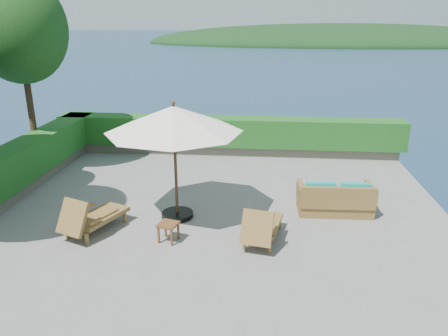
# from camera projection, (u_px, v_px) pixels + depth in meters

# --- Properties ---
(ground) EXTENTS (12.00, 12.00, 0.00)m
(ground) POSITION_uv_depth(u_px,v_px,m) (209.00, 220.00, 10.74)
(ground) COLOR gray
(ground) RESTS_ON ground
(foundation) EXTENTS (12.00, 12.00, 3.00)m
(foundation) POSITION_uv_depth(u_px,v_px,m) (210.00, 275.00, 11.25)
(foundation) COLOR #50483F
(foundation) RESTS_ON ocean
(ocean) EXTENTS (600.00, 600.00, 0.00)m
(ocean) POSITION_uv_depth(u_px,v_px,m) (210.00, 321.00, 11.72)
(ocean) COLOR #163245
(ocean) RESTS_ON ground
(offshore_island) EXTENTS (126.00, 57.60, 12.60)m
(offshore_island) POSITION_uv_depth(u_px,v_px,m) (340.00, 43.00, 141.31)
(offshore_island) COLOR black
(offshore_island) RESTS_ON ocean
(planter_wall_far) EXTENTS (12.00, 0.60, 0.36)m
(planter_wall_far) POSITION_uv_depth(u_px,v_px,m) (228.00, 149.00, 15.96)
(planter_wall_far) COLOR #665F52
(planter_wall_far) RESTS_ON ground
(hedge_far) EXTENTS (12.40, 0.90, 1.00)m
(hedge_far) POSITION_uv_depth(u_px,v_px,m) (228.00, 131.00, 15.74)
(hedge_far) COLOR #184C15
(hedge_far) RESTS_ON planter_wall_far
(tree_far) EXTENTS (2.80, 2.80, 6.03)m
(tree_far) POSITION_uv_depth(u_px,v_px,m) (19.00, 29.00, 12.86)
(tree_far) COLOR #402918
(tree_far) RESTS_ON ground
(patio_umbrella) EXTENTS (3.79, 3.79, 2.92)m
(patio_umbrella) POSITION_uv_depth(u_px,v_px,m) (174.00, 120.00, 10.13)
(patio_umbrella) COLOR black
(patio_umbrella) RESTS_ON ground
(lounge_left) EXTENTS (1.30, 1.83, 0.98)m
(lounge_left) POSITION_uv_depth(u_px,v_px,m) (91.00, 217.00, 9.99)
(lounge_left) COLOR olive
(lounge_left) RESTS_ON ground
(lounge_right) EXTENTS (0.96, 1.71, 0.93)m
(lounge_right) POSITION_uv_depth(u_px,v_px,m) (262.00, 226.00, 9.59)
(lounge_right) COLOR olive
(lounge_right) RESTS_ON ground
(side_table) EXTENTS (0.51, 0.51, 0.44)m
(side_table) POSITION_uv_depth(u_px,v_px,m) (168.00, 226.00, 9.63)
(side_table) COLOR brown
(side_table) RESTS_ON ground
(wicker_loveseat) EXTENTS (1.90, 1.01, 0.92)m
(wicker_loveseat) POSITION_uv_depth(u_px,v_px,m) (335.00, 200.00, 11.05)
(wicker_loveseat) COLOR olive
(wicker_loveseat) RESTS_ON ground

